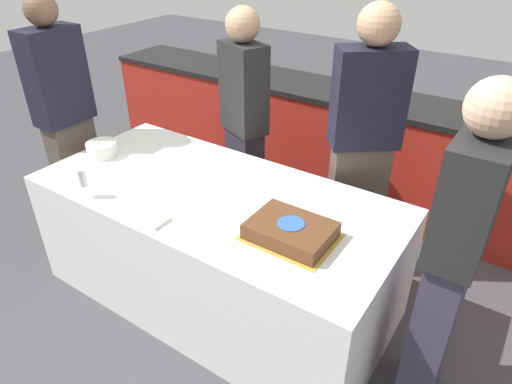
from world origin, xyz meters
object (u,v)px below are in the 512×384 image
plate_stack (102,149)px  person_cutting_cake (362,148)px  cake (291,231)px  person_seated_left (67,122)px  wine_glass (83,179)px  person_standing_back (244,123)px  person_seated_right (452,262)px

plate_stack → person_cutting_cake: bearing=27.4°
plate_stack → person_cutting_cake: (1.46, 0.75, 0.10)m
cake → person_seated_left: size_ratio=0.25×
wine_glass → person_standing_back: person_standing_back is taller
plate_stack → person_standing_back: person_standing_back is taller
cake → person_seated_right: (0.71, 0.12, 0.05)m
person_cutting_cake → person_seated_right: (0.71, -0.72, -0.05)m
person_seated_left → person_standing_back: person_seated_left is taller
cake → person_seated_left: 1.85m
person_standing_back → person_cutting_cake: bearing=-157.3°
person_cutting_cake → person_seated_left: 1.97m
wine_glass → person_seated_left: person_seated_left is taller
wine_glass → person_seated_left: (-0.71, 0.43, 0.02)m
plate_stack → wine_glass: 0.52m
wine_glass → person_seated_left: 0.83m
cake → person_seated_right: bearing=9.8°
person_cutting_cake → person_seated_left: size_ratio=1.01×
person_seated_right → person_standing_back: bearing=-114.5°
wine_glass → person_cutting_cake: bearing=45.5°
wine_glass → person_cutting_cake: (1.13, 1.15, 0.03)m
person_seated_right → person_standing_back: 1.73m
cake → plate_stack: bearing=176.7°
plate_stack → person_seated_left: bearing=174.5°
wine_glass → person_seated_right: (1.83, 0.43, -0.02)m
wine_glass → person_cutting_cake: person_cutting_cake is taller
wine_glass → person_cutting_cake: size_ratio=0.10×
wine_glass → plate_stack: bearing=130.2°
person_standing_back → person_seated_right: bearing=178.2°
cake → person_seated_right: 0.72m
cake → person_cutting_cake: (0.00, 0.84, 0.10)m
wine_glass → person_standing_back: bearing=77.2°
person_seated_right → person_standing_back: size_ratio=1.01×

